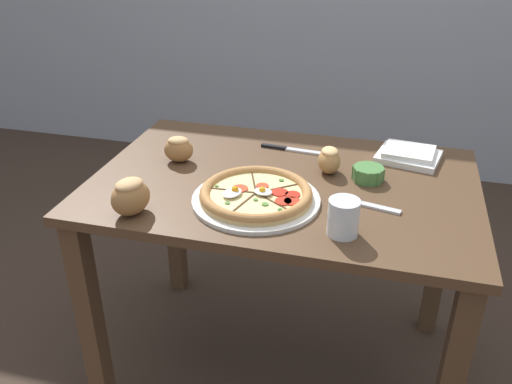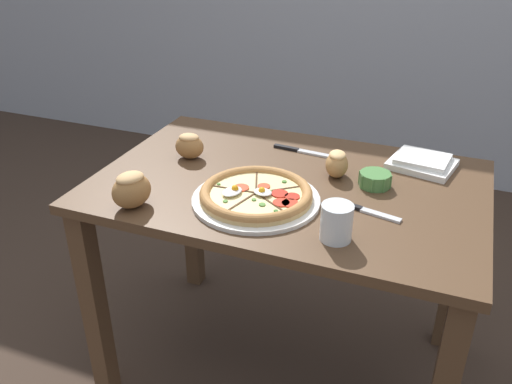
{
  "view_description": "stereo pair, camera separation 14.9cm",
  "coord_description": "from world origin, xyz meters",
  "px_view_note": "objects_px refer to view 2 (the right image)",
  "views": [
    {
      "loc": [
        0.29,
        -1.42,
        1.48
      ],
      "look_at": [
        -0.05,
        -0.15,
        0.78
      ],
      "focal_mm": 38.0,
      "sensor_mm": 36.0,
      "label": 1
    },
    {
      "loc": [
        0.44,
        -1.38,
        1.48
      ],
      "look_at": [
        -0.05,
        -0.15,
        0.78
      ],
      "focal_mm": 38.0,
      "sensor_mm": 36.0,
      "label": 2
    }
  ],
  "objects_px": {
    "napkin_folded": "(422,162)",
    "pizza": "(256,195)",
    "bread_piece_near": "(337,163)",
    "dining_table": "(288,216)",
    "ramekin_bowl": "(375,179)",
    "knife_main": "(366,210)",
    "bread_piece_mid": "(189,145)",
    "bread_piece_far": "(131,189)",
    "knife_spare": "(302,151)",
    "water_glass": "(336,224)"
  },
  "relations": [
    {
      "from": "ramekin_bowl",
      "to": "water_glass",
      "type": "relative_size",
      "value": 1.02
    },
    {
      "from": "napkin_folded",
      "to": "knife_main",
      "type": "height_order",
      "value": "napkin_folded"
    },
    {
      "from": "ramekin_bowl",
      "to": "water_glass",
      "type": "bearing_deg",
      "value": -96.71
    },
    {
      "from": "napkin_folded",
      "to": "bread_piece_mid",
      "type": "bearing_deg",
      "value": -163.99
    },
    {
      "from": "dining_table",
      "to": "napkin_folded",
      "type": "xyz_separation_m",
      "value": [
        0.36,
        0.25,
        0.14
      ]
    },
    {
      "from": "dining_table",
      "to": "bread_piece_mid",
      "type": "height_order",
      "value": "bread_piece_mid"
    },
    {
      "from": "napkin_folded",
      "to": "bread_piece_near",
      "type": "bearing_deg",
      "value": -145.76
    },
    {
      "from": "dining_table",
      "to": "knife_spare",
      "type": "xyz_separation_m",
      "value": [
        -0.03,
        0.22,
        0.13
      ]
    },
    {
      "from": "napkin_folded",
      "to": "bread_piece_mid",
      "type": "xyz_separation_m",
      "value": [
        -0.71,
        -0.2,
        0.03
      ]
    },
    {
      "from": "dining_table",
      "to": "ramekin_bowl",
      "type": "relative_size",
      "value": 11.78
    },
    {
      "from": "ramekin_bowl",
      "to": "knife_main",
      "type": "relative_size",
      "value": 0.51
    },
    {
      "from": "pizza",
      "to": "bread_piece_far",
      "type": "relative_size",
      "value": 2.61
    },
    {
      "from": "bread_piece_near",
      "to": "knife_main",
      "type": "height_order",
      "value": "bread_piece_near"
    },
    {
      "from": "knife_main",
      "to": "knife_spare",
      "type": "xyz_separation_m",
      "value": [
        -0.28,
        0.32,
        -0.0
      ]
    },
    {
      "from": "bread_piece_near",
      "to": "bread_piece_mid",
      "type": "xyz_separation_m",
      "value": [
        -0.48,
        -0.04,
        0.0
      ]
    },
    {
      "from": "bread_piece_far",
      "to": "knife_spare",
      "type": "bearing_deg",
      "value": 58.11
    },
    {
      "from": "bread_piece_mid",
      "to": "knife_spare",
      "type": "height_order",
      "value": "bread_piece_mid"
    },
    {
      "from": "dining_table",
      "to": "bread_piece_near",
      "type": "relative_size",
      "value": 10.85
    },
    {
      "from": "ramekin_bowl",
      "to": "bread_piece_far",
      "type": "distance_m",
      "value": 0.69
    },
    {
      "from": "water_glass",
      "to": "bread_piece_far",
      "type": "bearing_deg",
      "value": -175.54
    },
    {
      "from": "pizza",
      "to": "knife_main",
      "type": "xyz_separation_m",
      "value": [
        0.3,
        0.06,
        -0.02
      ]
    },
    {
      "from": "knife_main",
      "to": "knife_spare",
      "type": "bearing_deg",
      "value": 143.82
    },
    {
      "from": "water_glass",
      "to": "napkin_folded",
      "type": "bearing_deg",
      "value": 73.18
    },
    {
      "from": "knife_main",
      "to": "water_glass",
      "type": "height_order",
      "value": "water_glass"
    },
    {
      "from": "bread_piece_near",
      "to": "dining_table",
      "type": "bearing_deg",
      "value": -144.94
    },
    {
      "from": "bread_piece_mid",
      "to": "knife_spare",
      "type": "relative_size",
      "value": 0.49
    },
    {
      "from": "ramekin_bowl",
      "to": "napkin_folded",
      "type": "distance_m",
      "value": 0.22
    },
    {
      "from": "napkin_folded",
      "to": "water_glass",
      "type": "height_order",
      "value": "water_glass"
    },
    {
      "from": "knife_main",
      "to": "knife_spare",
      "type": "height_order",
      "value": "same"
    },
    {
      "from": "pizza",
      "to": "bread_piece_far",
      "type": "distance_m",
      "value": 0.34
    },
    {
      "from": "napkin_folded",
      "to": "bread_piece_near",
      "type": "distance_m",
      "value": 0.29
    },
    {
      "from": "ramekin_bowl",
      "to": "bread_piece_near",
      "type": "distance_m",
      "value": 0.12
    },
    {
      "from": "dining_table",
      "to": "napkin_folded",
      "type": "distance_m",
      "value": 0.46
    },
    {
      "from": "knife_main",
      "to": "water_glass",
      "type": "distance_m",
      "value": 0.17
    },
    {
      "from": "napkin_folded",
      "to": "pizza",
      "type": "bearing_deg",
      "value": -135.41
    },
    {
      "from": "bread_piece_near",
      "to": "knife_main",
      "type": "bearing_deg",
      "value": -55.12
    },
    {
      "from": "bread_piece_near",
      "to": "pizza",
      "type": "bearing_deg",
      "value": -125.29
    },
    {
      "from": "bread_piece_mid",
      "to": "water_glass",
      "type": "distance_m",
      "value": 0.63
    },
    {
      "from": "bread_piece_near",
      "to": "ramekin_bowl",
      "type": "bearing_deg",
      "value": -11.21
    },
    {
      "from": "water_glass",
      "to": "ramekin_bowl",
      "type": "bearing_deg",
      "value": 83.29
    },
    {
      "from": "bread_piece_mid",
      "to": "pizza",
      "type": "bearing_deg",
      "value": -32.28
    },
    {
      "from": "ramekin_bowl",
      "to": "bread_piece_near",
      "type": "xyz_separation_m",
      "value": [
        -0.12,
        0.02,
        0.02
      ]
    },
    {
      "from": "bread_piece_near",
      "to": "bread_piece_mid",
      "type": "bearing_deg",
      "value": -174.75
    },
    {
      "from": "ramekin_bowl",
      "to": "bread_piece_far",
      "type": "relative_size",
      "value": 0.71
    },
    {
      "from": "napkin_folded",
      "to": "knife_spare",
      "type": "distance_m",
      "value": 0.39
    },
    {
      "from": "napkin_folded",
      "to": "bread_piece_near",
      "type": "height_order",
      "value": "bread_piece_near"
    },
    {
      "from": "dining_table",
      "to": "bread_piece_far",
      "type": "xyz_separation_m",
      "value": [
        -0.35,
        -0.3,
        0.17
      ]
    },
    {
      "from": "bread_piece_near",
      "to": "knife_spare",
      "type": "distance_m",
      "value": 0.2
    },
    {
      "from": "ramekin_bowl",
      "to": "knife_main",
      "type": "xyz_separation_m",
      "value": [
        0.01,
        -0.16,
        -0.02
      ]
    },
    {
      "from": "bread_piece_far",
      "to": "knife_main",
      "type": "distance_m",
      "value": 0.63
    }
  ]
}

